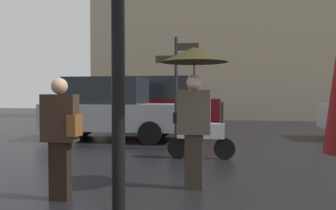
{
  "coord_description": "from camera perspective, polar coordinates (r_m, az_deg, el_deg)",
  "views": [
    {
      "loc": [
        0.07,
        -2.77,
        1.4
      ],
      "look_at": [
        -1.28,
        5.69,
        1.14
      ],
      "focal_mm": 37.48,
      "sensor_mm": 36.0,
      "label": 1
    }
  ],
  "objects": [
    {
      "name": "parked_car_right",
      "position": [
        10.91,
        -9.12,
        -0.55
      ],
      "size": [
        4.09,
        2.05,
        1.91
      ],
      "rotation": [
        0.0,
        0.0,
        3.26
      ],
      "color": "gray",
      "rests_on": "ground"
    },
    {
      "name": "street_signpost",
      "position": [
        8.75,
        1.36,
        3.85
      ],
      "size": [
        1.08,
        0.08,
        2.83
      ],
      "color": "black",
      "rests_on": "ground"
    },
    {
      "name": "pedestrian_with_bag",
      "position": [
        4.84,
        -17.01,
        -4.06
      ],
      "size": [
        0.5,
        0.24,
        1.61
      ],
      "rotation": [
        0.0,
        0.0,
        3.73
      ],
      "color": "black",
      "rests_on": "ground"
    },
    {
      "name": "pedestrian_with_umbrella",
      "position": [
        5.17,
        4.27,
        4.25
      ],
      "size": [
        0.99,
        0.99,
        2.09
      ],
      "rotation": [
        0.0,
        0.0,
        4.87
      ],
      "color": "#2A241E",
      "rests_on": "ground"
    },
    {
      "name": "parked_scooter",
      "position": [
        7.66,
        5.03,
        -4.56
      ],
      "size": [
        1.47,
        0.32,
        1.23
      ],
      "rotation": [
        0.0,
        0.0,
        -0.33
      ],
      "color": "black",
      "rests_on": "ground"
    },
    {
      "name": "parked_car_distant",
      "position": [
        13.79,
        -0.59,
        0.26
      ],
      "size": [
        4.24,
        1.96,
        2.09
      ],
      "rotation": [
        0.0,
        0.0,
        3.01
      ],
      "color": "#590C0F",
      "rests_on": "ground"
    }
  ]
}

